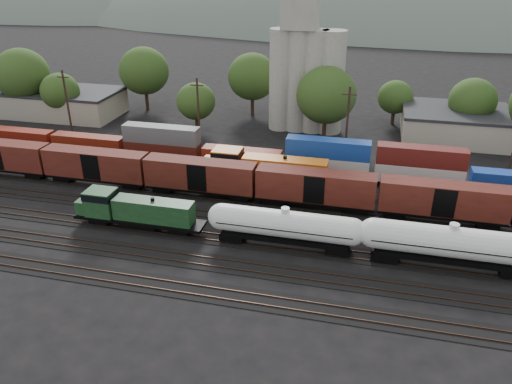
% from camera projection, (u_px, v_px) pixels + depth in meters
% --- Properties ---
extents(ground, '(600.00, 600.00, 0.00)m').
position_uv_depth(ground, '(233.00, 218.00, 62.20)').
color(ground, black).
extents(tracks, '(180.00, 33.20, 0.20)m').
position_uv_depth(tracks, '(233.00, 218.00, 62.18)').
color(tracks, black).
rests_on(tracks, ground).
extents(green_locomotive, '(16.00, 2.82, 4.24)m').
position_uv_depth(green_locomotive, '(132.00, 210.00, 59.09)').
color(green_locomotive, black).
rests_on(green_locomotive, ground).
extents(tank_car_a, '(17.70, 3.17, 4.64)m').
position_uv_depth(tank_car_a, '(285.00, 226.00, 55.04)').
color(tank_car_a, silver).
rests_on(tank_car_a, ground).
extents(tank_car_b, '(18.90, 3.38, 4.95)m').
position_uv_depth(tank_car_b, '(451.00, 244.00, 51.29)').
color(tank_car_b, silver).
rests_on(tank_car_b, ground).
extents(orange_locomotive, '(19.50, 3.25, 4.88)m').
position_uv_depth(orange_locomotive, '(261.00, 168.00, 69.46)').
color(orange_locomotive, black).
rests_on(orange_locomotive, ground).
extents(boxcar_string, '(122.80, 2.90, 4.20)m').
position_uv_depth(boxcar_string, '(147.00, 170.00, 68.08)').
color(boxcar_string, black).
rests_on(boxcar_string, ground).
extents(container_wall, '(160.00, 2.60, 5.80)m').
position_uv_depth(container_wall, '(232.00, 154.00, 75.21)').
color(container_wall, black).
rests_on(container_wall, ground).
extents(grain_silo, '(13.40, 5.00, 29.00)m').
position_uv_depth(grain_silo, '(306.00, 69.00, 88.07)').
color(grain_silo, '#9F9C92').
rests_on(grain_silo, ground).
extents(industrial_sheds, '(119.38, 17.26, 5.10)m').
position_uv_depth(industrial_sheds, '(321.00, 119.00, 90.51)').
color(industrial_sheds, '#9E937F').
rests_on(industrial_sheds, ground).
extents(tree_band, '(161.41, 22.66, 13.90)m').
position_uv_depth(tree_band, '(242.00, 84.00, 92.59)').
color(tree_band, black).
rests_on(tree_band, ground).
extents(utility_poles, '(122.20, 0.36, 12.00)m').
position_uv_depth(utility_poles, '(270.00, 118.00, 78.72)').
color(utility_poles, black).
rests_on(utility_poles, ground).
extents(distant_hills, '(860.00, 286.00, 130.00)m').
position_uv_depth(distant_hills, '(394.00, 46.00, 293.46)').
color(distant_hills, '#59665B').
rests_on(distant_hills, ground).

